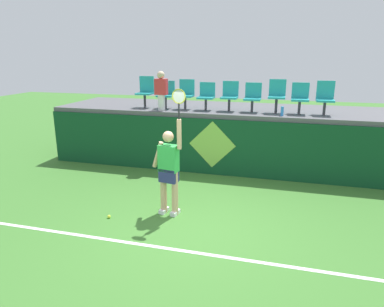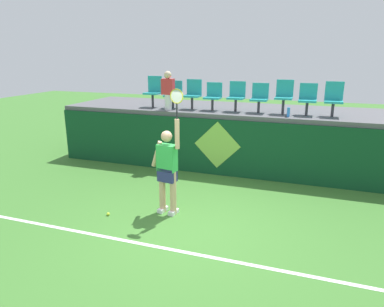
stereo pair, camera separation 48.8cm
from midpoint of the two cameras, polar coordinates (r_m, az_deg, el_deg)
The scene contains 18 objects.
ground_plane at distance 6.70m, azimuth 1.50°, elevation -12.29°, with size 40.00×40.00×0.00m, color #3D752D.
court_back_wall at distance 9.35m, azimuth 7.61°, elevation 0.91°, with size 10.32×0.20×1.53m, color #0F4223.
spectator_platform at distance 10.37m, azimuth 9.20°, elevation 6.99°, with size 10.32×2.57×0.12m, color #56565B.
court_baseline_stripe at distance 6.07m, azimuth -0.80°, elevation -15.52°, with size 9.28×0.08×0.01m, color white.
tennis_player at distance 6.97m, azimuth -2.04°, elevation -2.31°, with size 0.75×0.31×2.56m.
tennis_ball at distance 7.34m, azimuth -11.68°, elevation -9.68°, with size 0.07×0.07×0.07m, color #D1E533.
water_bottle at distance 9.16m, azimuth 16.99°, elevation 6.47°, with size 0.07×0.07×0.24m, color #338CE5.
stadium_chair_0 at distance 10.47m, azimuth -4.97°, elevation 10.31°, with size 0.44×0.42×0.90m.
stadium_chair_1 at distance 10.23m, azimuth -1.63°, elevation 9.86°, with size 0.44×0.42×0.78m.
stadium_chair_2 at distance 10.03m, azimuth 1.57°, elevation 9.88°, with size 0.44×0.42×0.83m.
stadium_chair_3 at distance 9.87m, azimuth 4.94°, elevation 9.49°, with size 0.44×0.42×0.76m.
stadium_chair_4 at distance 9.73m, azimuth 8.75°, elevation 9.44°, with size 0.44×0.42×0.81m.
stadium_chair_5 at distance 9.63m, azimuth 12.45°, elevation 9.06°, with size 0.44×0.42×0.78m.
stadium_chair_6 at distance 9.57m, azimuth 16.28°, elevation 9.19°, with size 0.44×0.42×0.88m.
stadium_chair_7 at distance 9.56m, azimuth 19.83°, elevation 8.58°, with size 0.44×0.42×0.81m.
stadium_chair_8 at distance 9.59m, azimuth 23.56°, elevation 8.35°, with size 0.44×0.42×0.86m.
spectator_0 at distance 9.83m, azimuth -2.51°, elevation 10.39°, with size 0.34×0.21×1.08m.
wall_signage_mount at distance 9.53m, azimuth 5.52°, elevation -3.51°, with size 1.27×0.01×1.48m.
Camera 2 is at (2.02, -5.55, 3.18)m, focal length 32.59 mm.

